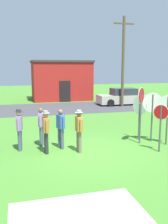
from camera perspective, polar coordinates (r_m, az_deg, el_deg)
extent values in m
plane|color=#47842D|center=(10.43, 0.67, -9.05)|extent=(80.00, 80.00, 0.00)
cube|color=#424247|center=(21.49, -7.73, 0.81)|extent=(60.00, 6.40, 0.01)
cube|color=#ADAAA3|center=(6.19, -0.62, -23.39)|extent=(3.20, 2.40, 0.01)
cube|color=#B2231E|center=(27.18, -5.16, 6.91)|extent=(5.98, 4.01, 3.91)
cube|color=#383333|center=(27.15, -5.22, 11.24)|extent=(6.18, 4.21, 0.20)
cube|color=black|center=(25.26, -4.32, 4.64)|extent=(1.10, 0.08, 2.10)
cylinder|color=brown|center=(22.41, 8.79, 10.95)|extent=(0.24, 0.24, 7.64)
cube|color=brown|center=(22.70, 9.02, 19.10)|extent=(1.80, 0.12, 0.12)
cube|color=#B7B2A3|center=(23.72, 8.31, 2.94)|extent=(4.33, 1.86, 0.76)
cube|color=#2D333D|center=(23.75, 8.91, 4.59)|extent=(2.26, 1.56, 0.60)
cylinder|color=black|center=(22.44, 6.03, 2.05)|extent=(0.64, 0.23, 0.64)
cylinder|color=black|center=(24.12, 4.55, 2.63)|extent=(0.64, 0.23, 0.64)
cylinder|color=black|center=(23.49, 12.15, 2.24)|extent=(0.64, 0.23, 0.64)
cylinder|color=black|center=(25.10, 10.33, 2.79)|extent=(0.64, 0.23, 0.64)
cylinder|color=#474C4C|center=(11.60, 12.60, -0.97)|extent=(0.10, 0.10, 2.49)
cylinder|color=white|center=(11.47, 12.78, 3.64)|extent=(0.55, 0.51, 0.74)
cylinder|color=#B70F14|center=(11.46, 12.82, 3.63)|extent=(0.51, 0.48, 0.68)
cylinder|color=#474C4C|center=(12.27, 12.33, -1.51)|extent=(0.09, 0.09, 2.01)
cylinder|color=white|center=(12.16, 12.44, 1.41)|extent=(0.28, 0.86, 0.90)
cylinder|color=#B70F14|center=(12.16, 12.48, 1.42)|extent=(0.27, 0.79, 0.83)
cylinder|color=#474C4C|center=(11.76, 18.23, -1.91)|extent=(0.10, 0.10, 2.16)
cylinder|color=white|center=(11.64, 18.42, 1.53)|extent=(0.70, 0.55, 0.88)
cylinder|color=#B70F14|center=(11.65, 18.43, 1.54)|extent=(0.65, 0.51, 0.82)
cylinder|color=#474C4C|center=(10.70, 16.79, -3.69)|extent=(0.10, 0.10, 1.90)
cylinder|color=white|center=(10.56, 16.98, -0.03)|extent=(0.44, 0.45, 0.62)
cylinder|color=#B70F14|center=(10.55, 16.97, -0.04)|extent=(0.41, 0.42, 0.57)
cylinder|color=#474C4C|center=(12.06, 15.05, -1.36)|extent=(0.09, 0.09, 2.20)
cylinder|color=white|center=(11.94, 15.21, 2.05)|extent=(0.87, 0.25, 0.90)
cylinder|color=#B70F14|center=(11.95, 15.20, 2.06)|extent=(0.81, 0.24, 0.84)
cylinder|color=#4C5670|center=(10.96, -14.15, -6.00)|extent=(0.14, 0.14, 0.88)
cylinder|color=#4C5670|center=(10.76, -14.33, -6.32)|extent=(0.14, 0.14, 0.88)
cube|color=#9E7AB2|center=(10.68, -14.41, -2.39)|extent=(0.28, 0.39, 0.58)
cylinder|color=#9E7AB2|center=(10.92, -14.21, -2.23)|extent=(0.09, 0.09, 0.52)
cylinder|color=#9E7AB2|center=(10.46, -14.60, -2.78)|extent=(0.09, 0.09, 0.52)
sphere|color=tan|center=(10.60, -14.50, -0.20)|extent=(0.21, 0.21, 0.21)
cylinder|color=#333338|center=(10.59, -14.52, 0.10)|extent=(0.32, 0.31, 0.02)
cylinder|color=#333338|center=(10.59, -14.53, 0.37)|extent=(0.19, 0.19, 0.09)
cylinder|color=#2D2D33|center=(10.41, -8.60, -6.66)|extent=(0.14, 0.14, 0.88)
cylinder|color=#2D2D33|center=(10.20, -8.41, -7.00)|extent=(0.14, 0.14, 0.88)
cube|color=#B27533|center=(10.12, -8.61, -2.87)|extent=(0.23, 0.37, 0.58)
cylinder|color=#B27533|center=(10.36, -8.80, -2.69)|extent=(0.09, 0.09, 0.52)
cylinder|color=#B27533|center=(9.89, -8.41, -3.28)|extent=(0.09, 0.09, 0.52)
sphere|color=#9E7051|center=(10.04, -8.67, -0.56)|extent=(0.21, 0.21, 0.21)
cylinder|color=gray|center=(10.03, -8.68, -0.24)|extent=(0.31, 0.31, 0.02)
cylinder|color=gray|center=(10.02, -8.69, 0.04)|extent=(0.19, 0.19, 0.09)
cylinder|color=#7A6B56|center=(10.43, -1.32, -6.51)|extent=(0.14, 0.14, 0.88)
cylinder|color=#7A6B56|center=(10.23, -0.93, -6.84)|extent=(0.14, 0.14, 0.88)
cube|color=#B27533|center=(10.15, -1.14, -2.72)|extent=(0.25, 0.38, 0.58)
cylinder|color=#B27533|center=(10.38, -1.56, -2.56)|extent=(0.09, 0.09, 0.52)
cylinder|color=#B27533|center=(9.93, -0.70, -3.12)|extent=(0.09, 0.09, 0.52)
sphere|color=brown|center=(10.07, -1.15, -0.42)|extent=(0.21, 0.21, 0.21)
cylinder|color=gray|center=(10.06, -1.15, -0.10)|extent=(0.31, 0.31, 0.02)
cylinder|color=gray|center=(10.05, -1.15, 0.19)|extent=(0.19, 0.19, 0.09)
cylinder|color=#4C5670|center=(10.91, -5.54, -5.81)|extent=(0.14, 0.14, 0.88)
cylinder|color=#4C5670|center=(10.73, -4.93, -6.07)|extent=(0.14, 0.14, 0.88)
cube|color=#3860B7|center=(10.65, -5.30, -2.16)|extent=(0.34, 0.42, 0.58)
cylinder|color=#3860B7|center=(10.85, -5.96, -2.05)|extent=(0.09, 0.09, 0.52)
cylinder|color=#3860B7|center=(10.45, -4.62, -2.49)|extent=(0.09, 0.09, 0.52)
sphere|color=brown|center=(10.57, -5.34, 0.04)|extent=(0.21, 0.21, 0.21)
cylinder|color=#4C5670|center=(11.40, -9.46, -5.21)|extent=(0.14, 0.14, 0.88)
cylinder|color=#4C5670|center=(11.19, -9.65, -5.51)|extent=(0.14, 0.14, 0.88)
cube|color=#9E7AB2|center=(11.13, -9.66, -1.73)|extent=(0.31, 0.41, 0.58)
cylinder|color=#9E7AB2|center=(11.36, -9.45, -1.58)|extent=(0.09, 0.09, 0.52)
cylinder|color=#9E7AB2|center=(10.90, -9.87, -2.09)|extent=(0.09, 0.09, 0.52)
sphere|color=brown|center=(11.05, -9.72, 0.38)|extent=(0.21, 0.21, 0.21)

